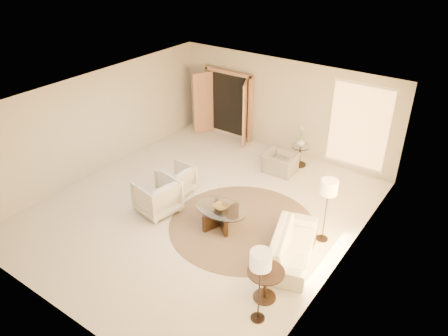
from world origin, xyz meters
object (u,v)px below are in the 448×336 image
Objects in this scene: accent_chair at (280,160)px; end_vase at (266,268)px; floor_lamp_near at (329,190)px; armchair_right at (157,195)px; sofa at (293,245)px; end_table at (265,280)px; side_table at (300,153)px; floor_lamp_far at (261,263)px; coffee_table at (221,215)px; armchair_left at (176,179)px; bowl at (221,207)px; side_vase at (301,143)px.

end_vase is at bearing 114.65° from accent_chair.
armchair_right is at bearing -160.91° from floor_lamp_near.
end_table is (0.12, -1.32, 0.15)m from sofa.
side_table is 3.49× the size of end_vase.
floor_lamp_near is (0.16, 2.23, 0.84)m from end_table.
side_table is at bearing 109.68° from floor_lamp_far.
sofa is 1.85m from coffee_table.
floor_lamp_near is at bearing -54.66° from side_table.
side_table is at bearing 168.10° from armchair_right.
end_vase is at bearing 107.56° from floor_lamp_far.
armchair_left reaches higher than bowl.
coffee_table is 8.92× the size of end_vase.
side_table is 3.65m from bowl.
side_vase is at bearing 87.45° from coffee_table.
sofa reaches higher than bowl.
side_table is (1.74, 4.06, -0.10)m from armchair_right.
floor_lamp_far is (3.91, -2.35, 0.88)m from armchair_left.
end_table is (1.97, -1.36, 0.15)m from coffee_table.
side_vase is (1.74, 4.06, 0.25)m from armchair_right.
side_vase is (-1.68, 3.68, 0.42)m from sofa.
accent_chair is 0.57× the size of coffee_table.
floor_lamp_near is 6.82× the size of side_vase.
end_vase reaches higher than bowl.
side_vase reaches higher than sofa.
side_vase is at bearing 87.45° from bowl.
accent_chair is 4.02× the size of side_vase.
coffee_table is 3.67m from side_vase.
sofa is 2.26× the size of accent_chair.
armchair_left is 1.31× the size of side_table.
coffee_table is at bearing 76.48° from armchair_left.
floor_lamp_near is at bearing -34.67° from sofa.
end_vase is at bearing -70.12° from side_table.
side_vase reaches higher than side_table.
bowl is at bearing -92.55° from side_table.
side_vase is (-1.97, 5.50, -0.56)m from floor_lamp_far.
floor_lamp_far is (0.28, -1.82, 0.99)m from sofa.
floor_lamp_near is 2.30m from end_vase.
sofa is 1.40m from end_vase.
coffee_table is at bearing 145.47° from end_table.
sofa is 1.33× the size of floor_lamp_near.
floor_lamp_far reaches higher than bowl.
side_table is at bearing 109.88° from end_vase.
sofa is 2.16× the size of armchair_right.
floor_lamp_far reaches higher than armchair_left.
armchair_right is 1.05× the size of accent_chair.
side_vase is at bearing 109.88° from end_table.
floor_lamp_near is at bearing 85.98° from end_vase.
sofa is at bearing 83.76° from armchair_left.
armchair_left reaches higher than accent_chair.
accent_chair is 4.79m from end_vase.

